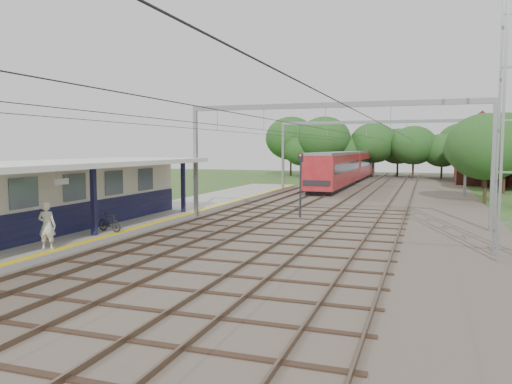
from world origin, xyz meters
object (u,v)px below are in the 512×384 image
at_px(bicycle, 109,222).
at_px(signal_post, 301,179).
at_px(person, 47,226).
at_px(train, 348,166).

distance_m(bicycle, signal_post, 12.13).
distance_m(person, signal_post, 15.75).
relative_size(person, train, 0.05).
height_order(person, bicycle, person).
distance_m(person, bicycle, 4.48).
relative_size(bicycle, signal_post, 0.38).
height_order(person, train, train).
xyz_separation_m(person, signal_post, (6.95, 14.09, 1.19)).
bearing_deg(signal_post, person, -97.48).
distance_m(train, signal_post, 31.76).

